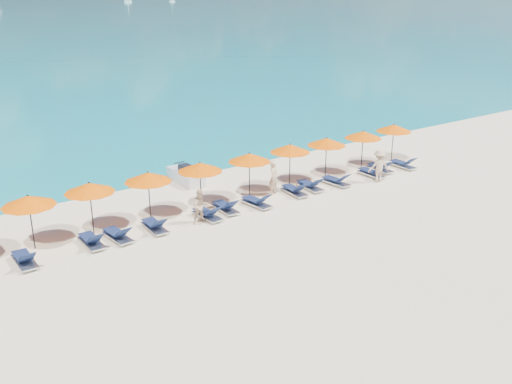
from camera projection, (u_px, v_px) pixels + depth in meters
ground at (299, 239)px, 23.44m from camera, size 1400.00×1400.00×0.00m
sailboat_near at (128, 1)px, 517.88m from camera, size 6.56×2.19×12.03m
sailboat_far at (172, 1)px, 540.95m from camera, size 5.14×1.71×9.42m
jetski at (186, 175)px, 30.32m from camera, size 1.02×2.64×0.93m
beachgoer_a at (274, 177)px, 28.37m from camera, size 0.76×0.70×1.75m
beachgoer_b at (201, 207)px, 24.79m from camera, size 0.82×0.55×1.56m
beachgoer_c at (379, 166)px, 30.18m from camera, size 1.26×0.88×1.77m
umbrella_1 at (28, 201)px, 21.91m from camera, size 2.10×2.10×2.28m
umbrella_2 at (89, 188)px, 23.38m from camera, size 2.10×2.10×2.28m
umbrella_3 at (148, 177)px, 24.71m from camera, size 2.10×2.10×2.28m
umbrella_4 at (200, 167)px, 26.12m from camera, size 2.10×2.10×2.28m
umbrella_5 at (249, 158)px, 27.62m from camera, size 2.10×2.10×2.28m
umbrella_6 at (290, 148)px, 29.24m from camera, size 2.10×2.10×2.28m
umbrella_7 at (327, 142)px, 30.52m from camera, size 2.10×2.10×2.28m
umbrella_8 at (363, 135)px, 32.02m from camera, size 2.10×2.10×2.28m
umbrella_9 at (394, 128)px, 33.58m from camera, size 2.10×2.10×2.28m
lounger_2 at (24, 259)px, 21.15m from camera, size 0.63×1.71×0.66m
lounger_3 at (91, 240)px, 22.74m from camera, size 0.64×1.71×0.66m
lounger_4 at (118, 235)px, 23.27m from camera, size 0.75×1.74×0.66m
lounger_5 at (155, 226)px, 24.18m from camera, size 0.71×1.73×0.66m
lounger_6 at (207, 214)px, 25.45m from camera, size 0.71×1.73×0.66m
lounger_7 at (226, 207)px, 26.27m from camera, size 0.72×1.73×0.66m
lounger_8 at (257, 202)px, 26.92m from camera, size 0.78×1.75×0.66m
lounger_9 at (294, 190)px, 28.47m from camera, size 0.77×1.75×0.66m
lounger_10 at (310, 185)px, 29.21m from camera, size 0.74×1.74×0.66m
lounger_11 at (336, 181)px, 29.89m from camera, size 0.74×1.74×0.66m
lounger_12 at (372, 172)px, 31.29m from camera, size 0.69×1.73×0.66m
lounger_13 at (380, 168)px, 32.14m from camera, size 0.76×1.75×0.66m
lounger_14 at (403, 164)px, 32.80m from camera, size 0.72×1.73×0.66m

